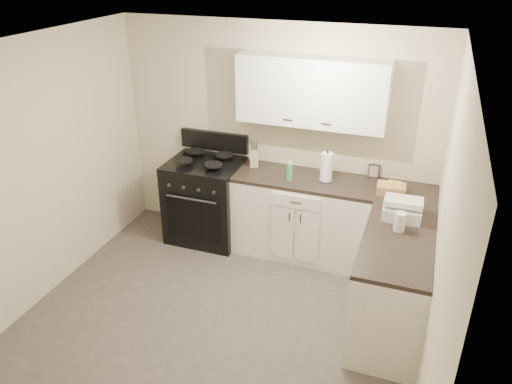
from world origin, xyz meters
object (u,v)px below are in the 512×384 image
(knife_block, at_px, (254,158))
(wicker_basket, at_px, (391,189))
(countertop_grill, at_px, (402,211))
(stove, at_px, (206,202))
(paper_towel, at_px, (327,167))

(knife_block, bearing_deg, wicker_basket, -25.23)
(countertop_grill, bearing_deg, stove, 166.52)
(paper_towel, xyz_separation_m, wicker_basket, (0.68, -0.08, -0.11))
(stove, xyz_separation_m, knife_block, (0.55, 0.13, 0.58))
(knife_block, height_order, countertop_grill, knife_block)
(knife_block, distance_m, wicker_basket, 1.53)
(paper_towel, height_order, countertop_grill, paper_towel)
(stove, distance_m, paper_towel, 1.53)
(paper_towel, bearing_deg, countertop_grill, -33.13)
(paper_towel, relative_size, countertop_grill, 0.91)
(wicker_basket, xyz_separation_m, countertop_grill, (0.15, -0.46, 0.02))
(countertop_grill, bearing_deg, wicker_basket, 106.92)
(knife_block, height_order, paper_towel, paper_towel)
(stove, relative_size, wicker_basket, 3.59)
(wicker_basket, bearing_deg, paper_towel, 173.65)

